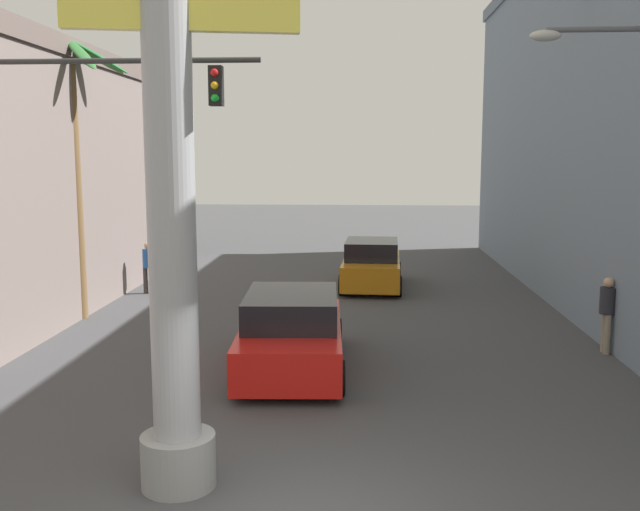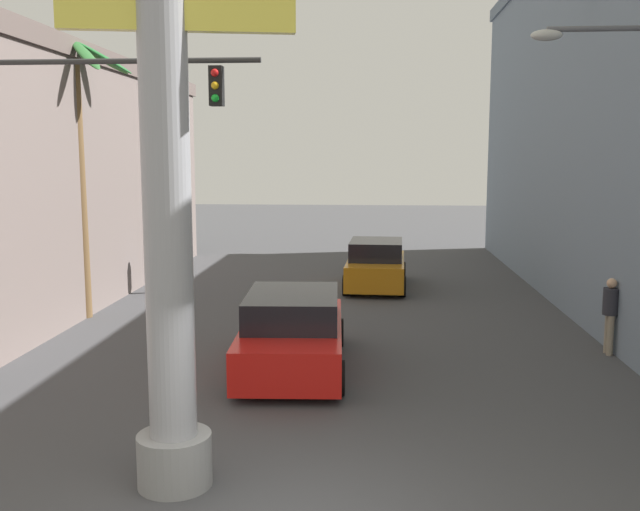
{
  "view_description": "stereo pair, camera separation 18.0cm",
  "coord_description": "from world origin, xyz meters",
  "px_view_note": "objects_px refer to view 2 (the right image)",
  "views": [
    {
      "loc": [
        0.75,
        -7.47,
        4.33
      ],
      "look_at": [
        0.0,
        5.31,
        2.52
      ],
      "focal_mm": 40.0,
      "sensor_mm": 36.0,
      "label": 1
    },
    {
      "loc": [
        0.93,
        -7.45,
        4.33
      ],
      "look_at": [
        0.0,
        5.31,
        2.52
      ],
      "focal_mm": 40.0,
      "sensor_mm": 36.0,
      "label": 2
    }
  ],
  "objects_px": {
    "traffic_light_mast": "(62,156)",
    "car_far": "(376,265)",
    "palm_tree_mid_left": "(77,146)",
    "pedestrian_mid_right": "(610,310)",
    "neon_sign_pole": "(162,20)",
    "pedestrian_far_left": "(153,263)",
    "palm_tree_mid_right": "(612,108)",
    "car_lead": "(293,332)"
  },
  "relations": [
    {
      "from": "neon_sign_pole",
      "to": "traffic_light_mast",
      "type": "xyz_separation_m",
      "value": [
        -3.16,
        4.1,
        -1.64
      ]
    },
    {
      "from": "car_far",
      "to": "pedestrian_far_left",
      "type": "relative_size",
      "value": 2.63
    },
    {
      "from": "neon_sign_pole",
      "to": "car_lead",
      "type": "bearing_deg",
      "value": 79.76
    },
    {
      "from": "car_far",
      "to": "pedestrian_mid_right",
      "type": "bearing_deg",
      "value": -56.48
    },
    {
      "from": "traffic_light_mast",
      "to": "palm_tree_mid_right",
      "type": "height_order",
      "value": "palm_tree_mid_right"
    },
    {
      "from": "pedestrian_far_left",
      "to": "pedestrian_mid_right",
      "type": "height_order",
      "value": "pedestrian_mid_right"
    },
    {
      "from": "traffic_light_mast",
      "to": "palm_tree_mid_left",
      "type": "height_order",
      "value": "palm_tree_mid_left"
    },
    {
      "from": "traffic_light_mast",
      "to": "car_far",
      "type": "height_order",
      "value": "traffic_light_mast"
    },
    {
      "from": "palm_tree_mid_right",
      "to": "pedestrian_far_left",
      "type": "bearing_deg",
      "value": 165.88
    },
    {
      "from": "car_lead",
      "to": "pedestrian_far_left",
      "type": "bearing_deg",
      "value": 124.64
    },
    {
      "from": "palm_tree_mid_left",
      "to": "pedestrian_far_left",
      "type": "bearing_deg",
      "value": 76.78
    },
    {
      "from": "palm_tree_mid_left",
      "to": "pedestrian_far_left",
      "type": "height_order",
      "value": "palm_tree_mid_left"
    },
    {
      "from": "car_far",
      "to": "pedestrian_far_left",
      "type": "bearing_deg",
      "value": -168.27
    },
    {
      "from": "neon_sign_pole",
      "to": "palm_tree_mid_right",
      "type": "height_order",
      "value": "neon_sign_pole"
    },
    {
      "from": "pedestrian_far_left",
      "to": "car_lead",
      "type": "bearing_deg",
      "value": -55.36
    },
    {
      "from": "palm_tree_mid_left",
      "to": "car_far",
      "type": "bearing_deg",
      "value": 32.2
    },
    {
      "from": "traffic_light_mast",
      "to": "palm_tree_mid_right",
      "type": "bearing_deg",
      "value": 25.91
    },
    {
      "from": "traffic_light_mast",
      "to": "pedestrian_mid_right",
      "type": "relative_size",
      "value": 3.61
    },
    {
      "from": "car_lead",
      "to": "palm_tree_mid_left",
      "type": "distance_m",
      "value": 8.31
    },
    {
      "from": "car_lead",
      "to": "palm_tree_mid_left",
      "type": "xyz_separation_m",
      "value": [
        -6.1,
        4.16,
        3.82
      ]
    },
    {
      "from": "car_far",
      "to": "traffic_light_mast",
      "type": "bearing_deg",
      "value": -119.59
    },
    {
      "from": "pedestrian_mid_right",
      "to": "neon_sign_pole",
      "type": "bearing_deg",
      "value": -138.62
    },
    {
      "from": "car_lead",
      "to": "palm_tree_mid_right",
      "type": "relative_size",
      "value": 0.53
    },
    {
      "from": "car_far",
      "to": "pedestrian_mid_right",
      "type": "xyz_separation_m",
      "value": [
        5.04,
        -7.61,
        0.25
      ]
    },
    {
      "from": "palm_tree_mid_right",
      "to": "pedestrian_mid_right",
      "type": "xyz_separation_m",
      "value": [
        -0.74,
        -2.93,
        -4.5
      ]
    },
    {
      "from": "car_lead",
      "to": "pedestrian_mid_right",
      "type": "bearing_deg",
      "value": 12.39
    },
    {
      "from": "palm_tree_mid_left",
      "to": "pedestrian_far_left",
      "type": "distance_m",
      "value": 5.08
    },
    {
      "from": "neon_sign_pole",
      "to": "car_lead",
      "type": "xyz_separation_m",
      "value": [
        0.97,
        5.34,
        -5.21
      ]
    },
    {
      "from": "palm_tree_mid_right",
      "to": "pedestrian_mid_right",
      "type": "bearing_deg",
      "value": -104.13
    },
    {
      "from": "neon_sign_pole",
      "to": "palm_tree_mid_right",
      "type": "xyz_separation_m",
      "value": [
        8.49,
        9.77,
        -0.47
      ]
    },
    {
      "from": "car_far",
      "to": "palm_tree_mid_left",
      "type": "xyz_separation_m",
      "value": [
        -7.85,
        -4.94,
        3.82
      ]
    },
    {
      "from": "neon_sign_pole",
      "to": "traffic_light_mast",
      "type": "distance_m",
      "value": 5.43
    },
    {
      "from": "palm_tree_mid_right",
      "to": "car_lead",
      "type": "bearing_deg",
      "value": -149.57
    },
    {
      "from": "car_lead",
      "to": "palm_tree_mid_right",
      "type": "bearing_deg",
      "value": 30.43
    },
    {
      "from": "palm_tree_mid_left",
      "to": "pedestrian_far_left",
      "type": "xyz_separation_m",
      "value": [
        0.82,
        3.48,
        -3.61
      ]
    },
    {
      "from": "traffic_light_mast",
      "to": "pedestrian_mid_right",
      "type": "height_order",
      "value": "traffic_light_mast"
    },
    {
      "from": "neon_sign_pole",
      "to": "pedestrian_mid_right",
      "type": "bearing_deg",
      "value": 41.38
    },
    {
      "from": "car_lead",
      "to": "pedestrian_mid_right",
      "type": "distance_m",
      "value": 6.96
    },
    {
      "from": "palm_tree_mid_left",
      "to": "pedestrian_mid_right",
      "type": "distance_m",
      "value": 13.64
    },
    {
      "from": "pedestrian_far_left",
      "to": "pedestrian_mid_right",
      "type": "relative_size",
      "value": 0.96
    },
    {
      "from": "neon_sign_pole",
      "to": "pedestrian_far_left",
      "type": "relative_size",
      "value": 7.23
    },
    {
      "from": "car_lead",
      "to": "palm_tree_mid_right",
      "type": "height_order",
      "value": "palm_tree_mid_right"
    }
  ]
}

